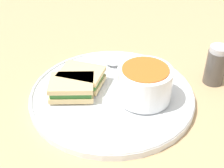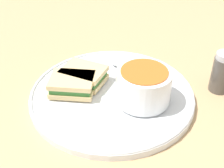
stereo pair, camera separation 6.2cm
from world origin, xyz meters
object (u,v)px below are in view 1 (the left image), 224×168
Objects in this scene: sandwich_half_far at (72,88)px; salt_shaker at (216,65)px; soup_bowl at (145,83)px; sandwich_half_near at (82,77)px; spoon at (115,64)px.

sandwich_half_far is 0.31m from salt_shaker.
sandwich_half_far is at bearing -83.13° from salt_shaker.
soup_bowl is 1.00× the size of sandwich_half_near.
sandwich_half_far is at bearing -99.56° from soup_bowl.
sandwich_half_near reaches higher than spoon.
salt_shaker is (0.06, 0.21, 0.02)m from spoon.
spoon is at bearing 129.55° from sandwich_half_near.
sandwich_half_near is at bearing 74.37° from spoon.
salt_shaker is (-0.06, 0.17, -0.01)m from soup_bowl.
soup_bowl is 0.13m from spoon.
soup_bowl is 0.18m from salt_shaker.
spoon is 1.09× the size of salt_shaker.
spoon is 0.10m from sandwich_half_near.
spoon is at bearing -106.30° from salt_shaker.
salt_shaker is at bearing 96.87° from sandwich_half_far.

